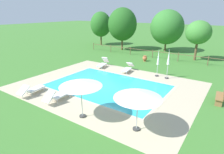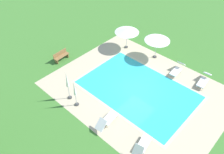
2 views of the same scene
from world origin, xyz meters
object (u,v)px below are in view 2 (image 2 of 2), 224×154
patio_umbrella_open_foreground (157,39)px  patio_umbrella_closed_row_west (67,82)px  sun_lounger_north_far (107,120)px  wooden_bench_lawn_side (61,56)px  sun_lounger_north_mid (177,69)px  sun_lounger_north_end (204,80)px  sun_lounger_north_near_steps (142,146)px  patio_umbrella_open_by_bench (127,30)px  patio_umbrella_closed_row_mid_west (75,91)px

patio_umbrella_open_foreground → patio_umbrella_closed_row_west: (1.73, 8.80, -0.37)m
sun_lounger_north_far → wooden_bench_lawn_side: wooden_bench_lawn_side is taller
sun_lounger_north_mid → patio_umbrella_closed_row_west: size_ratio=0.79×
sun_lounger_north_far → sun_lounger_north_end: bearing=-109.6°
sun_lounger_north_near_steps → sun_lounger_north_far: sun_lounger_north_near_steps is taller
wooden_bench_lawn_side → sun_lounger_north_mid: bearing=-147.2°
sun_lounger_north_mid → sun_lounger_north_end: (-2.30, -0.28, -0.01)m
sun_lounger_north_end → patio_umbrella_open_by_bench: 8.18m
patio_umbrella_open_foreground → patio_umbrella_closed_row_west: size_ratio=0.90×
patio_umbrella_open_by_bench → patio_umbrella_closed_row_mid_west: 8.61m
sun_lounger_north_near_steps → patio_umbrella_closed_row_west: patio_umbrella_closed_row_west is taller
patio_umbrella_open_by_bench → patio_umbrella_closed_row_mid_west: (-2.22, 8.31, -0.43)m
patio_umbrella_closed_row_west → sun_lounger_north_far: bearing=-176.5°
sun_lounger_north_end → patio_umbrella_open_foreground: patio_umbrella_open_foreground is taller
sun_lounger_north_near_steps → patio_umbrella_open_foreground: (5.02, -8.56, 1.60)m
sun_lounger_north_mid → patio_umbrella_closed_row_west: (4.43, 8.25, 1.24)m
sun_lounger_north_near_steps → patio_umbrella_open_by_bench: 11.43m
sun_lounger_north_near_steps → patio_umbrella_open_foreground: bearing=-59.6°
sun_lounger_north_mid → patio_umbrella_closed_row_mid_west: (3.50, 8.35, 1.10)m
sun_lounger_north_far → patio_umbrella_open_by_bench: 9.58m
sun_lounger_north_near_steps → patio_umbrella_open_foreground: 10.06m
sun_lounger_north_far → patio_umbrella_closed_row_west: (3.78, 0.23, 1.25)m
patio_umbrella_open_by_bench → patio_umbrella_closed_row_west: patio_umbrella_closed_row_west is taller
patio_umbrella_closed_row_west → wooden_bench_lawn_side: 5.20m
sun_lounger_north_near_steps → patio_umbrella_closed_row_mid_west: (5.82, 0.34, 1.09)m
sun_lounger_north_near_steps → patio_umbrella_closed_row_west: size_ratio=0.78×
patio_umbrella_open_by_bench → sun_lounger_north_end: bearing=-177.7°
patio_umbrella_open_by_bench → patio_umbrella_closed_row_west: bearing=99.0°
sun_lounger_north_mid → sun_lounger_north_far: size_ratio=0.97×
patio_umbrella_closed_row_west → patio_umbrella_closed_row_mid_west: patio_umbrella_closed_row_west is taller
patio_umbrella_open_by_bench → wooden_bench_lawn_side: (3.06, 5.62, -1.45)m
patio_umbrella_closed_row_mid_west → patio_umbrella_closed_row_west: bearing=-6.2°
patio_umbrella_closed_row_mid_west → wooden_bench_lawn_side: 6.02m
sun_lounger_north_near_steps → patio_umbrella_open_by_bench: (8.04, -7.97, 1.53)m
sun_lounger_north_far → wooden_bench_lawn_side: (8.14, -2.36, 0.09)m
sun_lounger_north_far → patio_umbrella_open_foreground: (2.05, -8.57, 1.62)m
patio_umbrella_closed_row_mid_west → wooden_bench_lawn_side: size_ratio=1.59×
patio_umbrella_open_foreground → patio_umbrella_closed_row_west: patio_umbrella_closed_row_west is taller
sun_lounger_north_end → patio_umbrella_closed_row_mid_west: (5.80, 8.63, 1.12)m
sun_lounger_north_far → patio_umbrella_closed_row_mid_west: 3.08m
sun_lounger_north_far → patio_umbrella_open_by_bench: patio_umbrella_open_by_bench is taller
sun_lounger_north_end → wooden_bench_lawn_side: (11.09, 5.94, 0.10)m
sun_lounger_north_near_steps → patio_umbrella_closed_row_mid_west: size_ratio=0.81×
sun_lounger_north_far → sun_lounger_north_mid: bearing=-94.6°
sun_lounger_north_far → patio_umbrella_closed_row_mid_west: size_ratio=0.85×
sun_lounger_north_far → sun_lounger_north_end: size_ratio=0.99×
sun_lounger_north_near_steps → wooden_bench_lawn_side: (11.11, -2.35, 0.08)m
sun_lounger_north_near_steps → sun_lounger_north_far: size_ratio=0.96×
patio_umbrella_closed_row_west → wooden_bench_lawn_side: bearing=-30.7°
wooden_bench_lawn_side → sun_lounger_north_near_steps: bearing=168.1°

